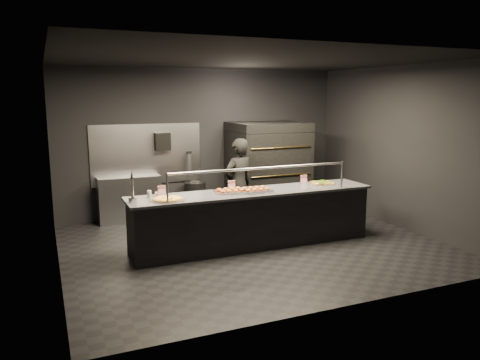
{
  "coord_description": "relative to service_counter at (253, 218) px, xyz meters",
  "views": [
    {
      "loc": [
        -3.11,
        -6.76,
        2.44
      ],
      "look_at": [
        -0.15,
        0.2,
        1.08
      ],
      "focal_mm": 35.0,
      "sensor_mm": 36.0,
      "label": 1
    }
  ],
  "objects": [
    {
      "name": "room",
      "position": [
        -0.02,
        0.05,
        1.03
      ],
      "size": [
        6.04,
        6.0,
        3.0
      ],
      "color": "black",
      "rests_on": "ground"
    },
    {
      "name": "service_counter",
      "position": [
        0.0,
        0.0,
        0.0
      ],
      "size": [
        4.1,
        0.78,
        1.37
      ],
      "color": "black",
      "rests_on": "ground"
    },
    {
      "name": "pizza_oven",
      "position": [
        1.2,
        1.9,
        0.5
      ],
      "size": [
        1.5,
        1.23,
        1.91
      ],
      "color": "black",
      "rests_on": "ground"
    },
    {
      "name": "prep_shelf",
      "position": [
        -1.6,
        2.32,
        -0.01
      ],
      "size": [
        1.2,
        0.35,
        0.9
      ],
      "primitive_type": "cube",
      "color": "#99999E",
      "rests_on": "ground"
    },
    {
      "name": "towel_dispenser",
      "position": [
        -0.9,
        2.39,
        1.09
      ],
      "size": [
        0.3,
        0.2,
        0.35
      ],
      "primitive_type": "cube",
      "color": "black",
      "rests_on": "room"
    },
    {
      "name": "fire_extinguisher",
      "position": [
        -0.35,
        2.4,
        0.6
      ],
      "size": [
        0.14,
        0.14,
        0.51
      ],
      "color": "#B2B2B7",
      "rests_on": "room"
    },
    {
      "name": "beer_tap",
      "position": [
        -1.95,
        -0.03,
        0.59
      ],
      "size": [
        0.12,
        0.17,
        0.47
      ],
      "color": "silver",
      "rests_on": "service_counter"
    },
    {
      "name": "round_pizza",
      "position": [
        -1.45,
        -0.1,
        0.47
      ],
      "size": [
        0.51,
        0.51,
        0.03
      ],
      "color": "silver",
      "rests_on": "service_counter"
    },
    {
      "name": "slider_tray_a",
      "position": [
        -0.4,
        0.02,
        0.48
      ],
      "size": [
        0.56,
        0.48,
        0.08
      ],
      "color": "silver",
      "rests_on": "service_counter"
    },
    {
      "name": "slider_tray_b",
      "position": [
        0.02,
        -0.05,
        0.49
      ],
      "size": [
        0.57,
        0.49,
        0.08
      ],
      "color": "silver",
      "rests_on": "service_counter"
    },
    {
      "name": "square_pizza",
      "position": [
        1.37,
        0.09,
        0.47
      ],
      "size": [
        0.43,
        0.43,
        0.05
      ],
      "color": "silver",
      "rests_on": "service_counter"
    },
    {
      "name": "condiment_jar",
      "position": [
        -1.63,
        0.19,
        0.51
      ],
      "size": [
        0.16,
        0.06,
        0.11
      ],
      "color": "silver",
      "rests_on": "service_counter"
    },
    {
      "name": "tent_cards",
      "position": [
        -0.2,
        0.28,
        0.53
      ],
      "size": [
        2.67,
        0.04,
        0.15
      ],
      "color": "white",
      "rests_on": "service_counter"
    },
    {
      "name": "trash_bin",
      "position": [
        -0.29,
        2.22,
        -0.11
      ],
      "size": [
        0.43,
        0.43,
        0.71
      ],
      "primitive_type": "cylinder",
      "color": "black",
      "rests_on": "ground"
    },
    {
      "name": "worker",
      "position": [
        0.14,
        0.96,
        0.38
      ],
      "size": [
        0.71,
        0.57,
        1.69
      ],
      "primitive_type": "imported",
      "rotation": [
        0.0,
        0.0,
        3.44
      ],
      "color": "black",
      "rests_on": "ground"
    }
  ]
}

